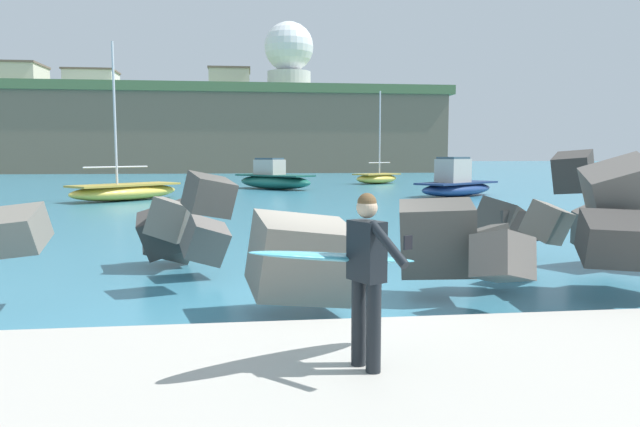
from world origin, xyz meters
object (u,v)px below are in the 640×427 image
(boat_near_centre, at_px, (456,184))
(boat_mid_left, at_px, (125,191))
(boat_near_right, at_px, (377,178))
(surfer_with_board, at_px, (357,266))
(boat_near_left, at_px, (274,179))
(station_building_east, at_px, (230,84))
(station_building_central, at_px, (20,78))
(mooring_buoy_inner, at_px, (458,181))
(station_building_west, at_px, (92,85))
(radar_dome, at_px, (289,56))

(boat_near_centre, distance_m, boat_mid_left, 18.31)
(boat_near_centre, height_order, boat_near_right, boat_near_right)
(surfer_with_board, height_order, boat_near_left, boat_near_left)
(boat_near_left, height_order, station_building_east, station_building_east)
(surfer_with_board, distance_m, station_building_central, 92.67)
(surfer_with_board, height_order, mooring_buoy_inner, surfer_with_board)
(boat_near_centre, bearing_deg, station_building_west, 118.59)
(radar_dome, relative_size, station_building_east, 1.37)
(surfer_with_board, bearing_deg, station_building_west, 105.65)
(boat_near_left, distance_m, station_building_central, 62.57)
(surfer_with_board, xyz_separation_m, station_building_east, (-4.16, 92.04, 12.62))
(surfer_with_board, distance_m, station_building_east, 92.99)
(station_building_west, bearing_deg, boat_mid_left, -74.62)
(boat_near_left, height_order, boat_near_right, boat_near_right)
(boat_near_centre, distance_m, mooring_buoy_inner, 14.88)
(mooring_buoy_inner, distance_m, station_building_east, 56.93)
(boat_near_centre, bearing_deg, boat_near_left, 140.96)
(station_building_west, bearing_deg, mooring_buoy_inner, -52.10)
(surfer_with_board, distance_m, radar_dome, 82.77)
(radar_dome, height_order, station_building_east, radar_dome)
(boat_near_left, distance_m, station_building_west, 67.62)
(station_building_west, bearing_deg, station_building_east, -8.25)
(boat_near_left, relative_size, mooring_buoy_inner, 13.80)
(boat_near_right, bearing_deg, boat_near_centre, -84.51)
(radar_dome, distance_m, station_building_east, 14.40)
(station_building_west, relative_size, station_building_central, 1.10)
(surfer_with_board, distance_m, mooring_buoy_inner, 43.58)
(surfer_with_board, relative_size, radar_dome, 0.20)
(mooring_buoy_inner, distance_m, station_building_central, 68.48)
(station_building_west, relative_size, station_building_east, 1.09)
(radar_dome, bearing_deg, surfer_with_board, -93.38)
(surfer_with_board, relative_size, boat_mid_left, 0.25)
(boat_mid_left, distance_m, mooring_buoy_inner, 27.79)
(boat_near_left, relative_size, station_building_east, 0.82)
(station_building_central, bearing_deg, boat_mid_left, -65.86)
(surfer_with_board, relative_size, station_building_central, 0.28)
(boat_near_right, height_order, station_building_east, station_building_east)
(boat_near_left, xyz_separation_m, boat_near_centre, (10.16, -8.24, -0.02))
(surfer_with_board, bearing_deg, station_building_central, 111.88)
(radar_dome, bearing_deg, boat_mid_left, -102.57)
(boat_near_right, xyz_separation_m, mooring_buoy_inner, (6.61, -0.82, -0.28))
(boat_near_left, distance_m, station_building_east, 58.88)
(boat_mid_left, height_order, mooring_buoy_inner, boat_mid_left)
(boat_near_centre, distance_m, station_building_west, 79.33)
(station_building_west, bearing_deg, radar_dome, -24.18)
(radar_dome, bearing_deg, station_building_east, 129.48)
(boat_near_left, bearing_deg, station_building_east, 94.73)
(surfer_with_board, distance_m, boat_near_left, 34.86)
(boat_near_centre, distance_m, boat_near_right, 14.83)
(boat_near_right, bearing_deg, station_building_east, 104.89)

